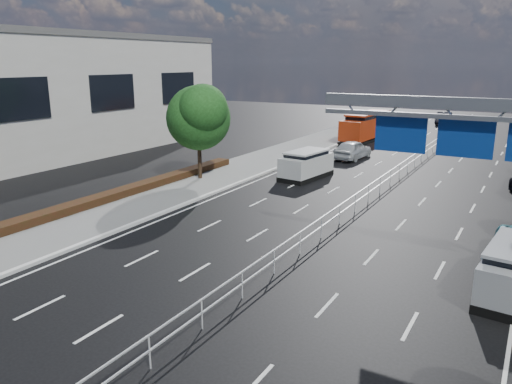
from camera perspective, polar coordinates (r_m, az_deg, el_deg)
The scene contains 10 objects.
ground at distance 15.17m, azimuth -9.85°, elevation -17.78°, with size 160.00×160.00×0.00m, color black.
median_fence at distance 34.12m, azimuth 14.81°, elevation 1.41°, with size 0.05×85.00×1.02m.
hedge_near at distance 27.33m, azimuth -24.98°, elevation -3.14°, with size 1.00×36.00×0.44m, color black.
overhead_gantry at distance 19.97m, azimuth 24.95°, elevation 6.19°, with size 10.24×0.38×7.45m.
near_building at distance 47.45m, azimuth -24.70°, elevation 9.67°, with size 12.00×38.00×10.00m, color #B9B3A6.
near_tree_back at distance 34.52m, azimuth -6.56°, elevation 8.84°, with size 4.84×4.51×6.69m.
white_minivan at distance 35.64m, azimuth 5.77°, elevation 3.13°, with size 2.54×4.79×1.99m.
red_bus at distance 54.15m, azimuth 12.62°, elevation 7.40°, with size 3.01×9.91×2.92m.
near_car_silver at distance 43.41m, azimuth 10.98°, elevation 4.80°, with size 1.91×4.75×1.62m, color #B0B4B8.
near_car_dark at distance 70.92m, azimuth 20.74°, elevation 7.91°, with size 1.75×5.02×1.66m, color black.
Camera 1 is at (8.41, -9.69, 8.10)m, focal length 35.00 mm.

